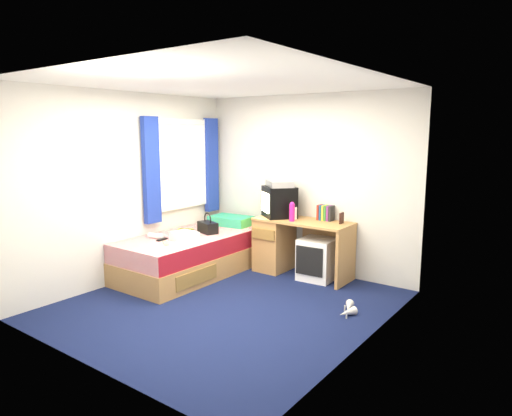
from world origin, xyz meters
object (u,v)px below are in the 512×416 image
Objects in this scene: bed at (190,255)px; handbag at (208,227)px; vcr at (280,184)px; water_bottle at (156,236)px; towel at (185,236)px; remote_control at (162,239)px; picture_frame at (342,218)px; colour_swatch_fan at (166,243)px; white_heels at (348,310)px; aerosol_can at (295,213)px; magazine at (184,231)px; crt_tv at (279,202)px; desk at (286,242)px; storage_cube at (318,259)px; pink_water_bottle at (292,213)px; pillow at (231,221)px.

handbag is at bearing 68.94° from bed.
vcr is 2.10× the size of water_bottle.
remote_control is at bearing -138.24° from towel.
towel is (0.13, -0.22, 0.32)m from bed.
picture_frame is 2.01m from towel.
water_bottle is 0.91× the size of colour_swatch_fan.
remote_control reaches higher than bed.
vcr is 2.05m from white_heels.
aerosol_can reaches higher than towel.
white_heels is at bearing -35.51° from aerosol_can.
picture_frame is at bearing 23.32° from magazine.
water_bottle is 1.25× the size of remote_control.
crt_tv is 1.36× the size of vcr.
desk is at bearing 46.95° from water_bottle.
bed is 3.70× the size of storage_cube.
aerosol_can is (0.26, -0.01, -0.38)m from vcr.
bed is at bearing -141.91° from aerosol_can.
towel reaches higher than colour_swatch_fan.
pink_water_bottle is (-0.59, -0.25, 0.04)m from picture_frame.
magazine is 1.40× the size of water_bottle.
desk is 1.74m from water_bottle.
colour_swatch_fan is (-1.06, -1.23, -0.32)m from pink_water_bottle.
crt_tv is at bearing 172.77° from storage_cube.
magazine is 1.75× the size of remote_control.
colour_swatch_fan is (0.08, -0.50, 0.28)m from bed.
colour_swatch_fan reaches higher than storage_cube.
crt_tv is 1.03m from handbag.
pink_water_bottle is 0.67× the size of handbag.
picture_frame reaches higher than water_bottle.
vcr reaches higher than picture_frame.
picture_frame reaches higher than pillow.
picture_frame is 0.62× the size of pink_water_bottle.
towel is at bearing -127.03° from desk.
picture_frame is 0.41× the size of handbag.
picture_frame is 0.35× the size of white_heels.
desk is 0.52m from pink_water_bottle.
handbag is 0.72m from water_bottle.
remote_control is at bearing -9.09° from water_bottle.
remote_control is (-0.09, -0.41, 0.28)m from bed.
towel is at bearing -173.60° from white_heels.
crt_tv is 1.70m from water_bottle.
vcr reaches higher than storage_cube.
handbag is at bearing -101.61° from crt_tv.
handbag is at bearing 68.33° from remote_control.
vcr is at bearing 46.28° from bed.
picture_frame is at bearing 41.78° from colour_swatch_fan.
bed is 1.40m from crt_tv.
desk is at bearing 176.21° from aerosol_can.
white_heels is (2.17, 0.24, -0.55)m from towel.
towel is 1.90× the size of remote_control.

